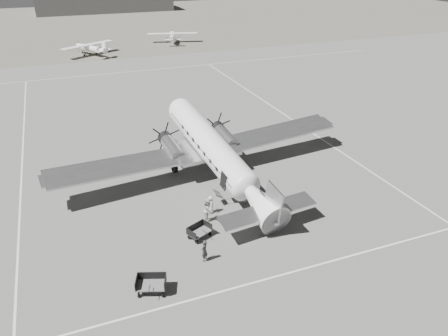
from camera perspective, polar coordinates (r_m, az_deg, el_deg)
ground at (r=39.95m, az=1.12°, el=-0.68°), size 260.00×260.00×0.00m
taxi_line_near at (r=29.61m, az=11.77°, el=-12.39°), size 60.00×0.15×0.01m
taxi_line_right at (r=45.48m, az=15.25°, el=1.91°), size 0.15×80.00×0.01m
taxi_line_left at (r=46.70m, az=-24.85°, el=0.94°), size 0.15×60.00×0.01m
taxi_line_horizon at (r=76.23m, az=-10.71°, el=12.39°), size 90.00×0.15×0.01m
grass_infield at (r=129.73m, az=-15.94°, el=17.71°), size 260.00×90.00×0.01m
hangar_main at (r=154.57m, az=-15.38°, el=20.35°), size 42.00×14.00×6.60m
dc3_airliner at (r=37.48m, az=-1.12°, el=1.94°), size 30.15×22.58×5.36m
light_plane_left at (r=89.74m, az=-17.07°, el=14.61°), size 14.26×13.55×2.32m
light_plane_right at (r=98.88m, az=-6.72°, el=16.58°), size 12.71×11.24×2.25m
baggage_cart_near at (r=31.27m, az=-3.23°, el=-8.30°), size 2.06×1.81×0.97m
baggage_cart_far at (r=27.23m, az=-9.49°, el=-14.81°), size 2.20×1.88×1.05m
ground_crew at (r=29.02m, az=-2.58°, el=-10.72°), size 0.68×0.66×1.57m
ramp_agent at (r=32.77m, az=-2.02°, el=-5.48°), size 1.11×1.16×1.89m
passenger at (r=33.85m, az=-1.75°, el=-4.78°), size 0.53×0.75×1.44m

